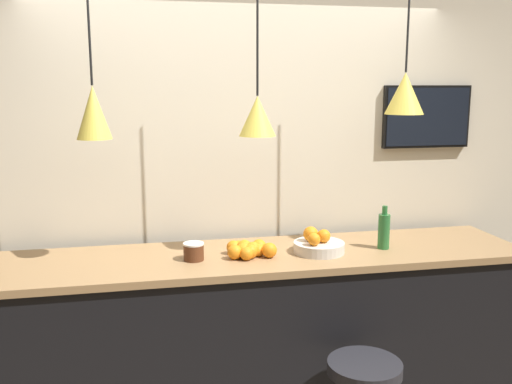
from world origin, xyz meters
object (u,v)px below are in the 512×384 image
Objects in this scene: juice_bottle at (384,231)px; spread_jar at (194,252)px; fruit_bowl at (318,245)px; mounted_tv at (427,117)px.

juice_bottle reaches higher than spread_jar.
fruit_bowl is 1.14× the size of juice_bottle.
spread_jar is 0.19× the size of mounted_tv.
juice_bottle is 0.89m from mounted_tv.
juice_bottle is 2.25× the size of spread_jar.
juice_bottle is 1.09m from spread_jar.
fruit_bowl is 1.18m from mounted_tv.
spread_jar is (-0.70, 0.00, 0.00)m from fruit_bowl.
spread_jar is 1.76m from mounted_tv.
juice_bottle is (0.39, 0.00, 0.06)m from fruit_bowl.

